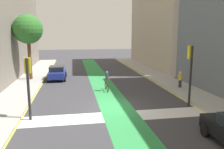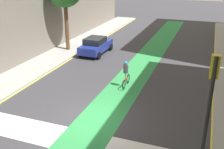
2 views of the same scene
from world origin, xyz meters
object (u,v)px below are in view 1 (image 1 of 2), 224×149
Objects in this scene: street_tree_near at (28,30)px; car_blue_left_far at (57,73)px; cyclist_in_lane at (107,81)px; traffic_signal_near_right at (190,64)px; traffic_signal_near_left at (28,77)px; pedestrian_sidewalk_right_b at (180,79)px.

car_blue_left_far is at bearing 1.46° from street_tree_near.
cyclist_in_lane is (4.89, -6.23, 0.17)m from car_blue_left_far.
traffic_signal_near_right is 11.01m from traffic_signal_near_left.
pedestrian_sidewalk_right_b is at bearing 23.92° from traffic_signal_near_left.
cyclist_in_lane is (-5.24, 5.43, -2.13)m from traffic_signal_near_right.
car_blue_left_far is (-10.13, 11.67, -2.30)m from traffic_signal_near_right.
traffic_signal_near_right is at bearing -41.63° from street_tree_near.
pedestrian_sidewalk_right_b is (12.78, 5.67, -1.77)m from traffic_signal_near_left.
car_blue_left_far is 13.70m from pedestrian_sidewalk_right_b.
cyclist_in_lane is at bearing -51.87° from car_blue_left_far.
street_tree_near is (-2.06, 12.31, 2.97)m from traffic_signal_near_left.
traffic_signal_near_left is (-10.98, -0.72, -0.39)m from traffic_signal_near_right.
cyclist_in_lane is at bearing -38.28° from street_tree_near.
pedestrian_sidewalk_right_b is at bearing 69.97° from traffic_signal_near_right.
cyclist_in_lane is 11.00m from street_tree_near.
traffic_signal_near_right is at bearing -49.02° from car_blue_left_far.
cyclist_in_lane is at bearing 46.98° from traffic_signal_near_left.
traffic_signal_near_left is at bearing -156.08° from pedestrian_sidewalk_right_b.
street_tree_near is (-2.91, -0.07, 4.87)m from car_blue_left_far.
pedestrian_sidewalk_right_b is (1.80, 4.95, -2.16)m from traffic_signal_near_right.
car_blue_left_far is at bearing 150.63° from pedestrian_sidewalk_right_b.
car_blue_left_far is 7.93m from cyclist_in_lane.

